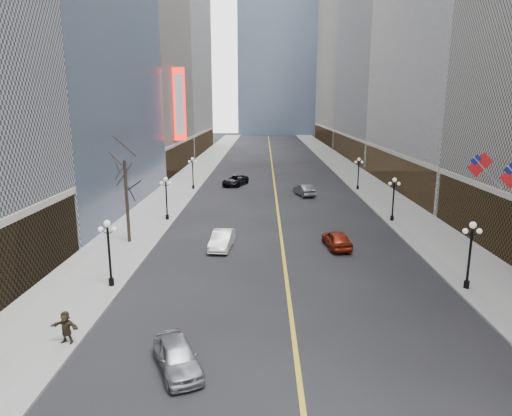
{
  "coord_description": "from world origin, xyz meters",
  "views": [
    {
      "loc": [
        -1.6,
        1.55,
        11.98
      ],
      "look_at": [
        -1.96,
        21.64,
        7.42
      ],
      "focal_mm": 32.0,
      "sensor_mm": 36.0,
      "label": 1
    }
  ],
  "objects_px": {
    "car_sb_far": "(304,190)",
    "streetlamp_east_1": "(470,248)",
    "streetlamp_east_3": "(359,170)",
    "streetlamp_west_1": "(109,246)",
    "streetlamp_east_2": "(394,195)",
    "car_nb_mid": "(222,240)",
    "streetlamp_west_2": "(166,194)",
    "car_nb_far": "(235,180)",
    "car_sb_mid": "(337,239)",
    "streetlamp_west_3": "(193,170)",
    "car_nb_near": "(177,356)"
  },
  "relations": [
    {
      "from": "streetlamp_west_1",
      "to": "streetlamp_east_2",
      "type": "bearing_deg",
      "value": 37.33
    },
    {
      "from": "streetlamp_east_3",
      "to": "car_nb_mid",
      "type": "distance_m",
      "value": 32.24
    },
    {
      "from": "streetlamp_west_2",
      "to": "car_sb_far",
      "type": "xyz_separation_m",
      "value": [
        15.61,
        13.93,
        -2.14
      ]
    },
    {
      "from": "streetlamp_west_3",
      "to": "car_nb_far",
      "type": "distance_m",
      "value": 7.21
    },
    {
      "from": "streetlamp_east_1",
      "to": "streetlamp_west_3",
      "type": "xyz_separation_m",
      "value": [
        -23.6,
        36.0,
        0.0
      ]
    },
    {
      "from": "streetlamp_west_1",
      "to": "streetlamp_west_3",
      "type": "distance_m",
      "value": 36.0
    },
    {
      "from": "streetlamp_east_2",
      "to": "streetlamp_west_1",
      "type": "xyz_separation_m",
      "value": [
        -23.6,
        -18.0,
        0.0
      ]
    },
    {
      "from": "streetlamp_east_1",
      "to": "car_sb_far",
      "type": "distance_m",
      "value": 32.99
    },
    {
      "from": "streetlamp_east_3",
      "to": "car_nb_mid",
      "type": "bearing_deg",
      "value": -121.81
    },
    {
      "from": "car_nb_mid",
      "to": "car_sb_mid",
      "type": "height_order",
      "value": "same"
    },
    {
      "from": "car_nb_near",
      "to": "car_nb_far",
      "type": "bearing_deg",
      "value": 66.58
    },
    {
      "from": "car_nb_far",
      "to": "streetlamp_east_3",
      "type": "bearing_deg",
      "value": 7.09
    },
    {
      "from": "streetlamp_east_3",
      "to": "streetlamp_west_1",
      "type": "xyz_separation_m",
      "value": [
        -23.6,
        -36.0,
        0.0
      ]
    },
    {
      "from": "car_nb_mid",
      "to": "streetlamp_west_2",
      "type": "bearing_deg",
      "value": 130.46
    },
    {
      "from": "car_nb_far",
      "to": "streetlamp_west_1",
      "type": "bearing_deg",
      "value": -79.58
    },
    {
      "from": "car_nb_far",
      "to": "car_sb_mid",
      "type": "bearing_deg",
      "value": -52.16
    },
    {
      "from": "streetlamp_west_1",
      "to": "streetlamp_west_2",
      "type": "height_order",
      "value": "same"
    },
    {
      "from": "streetlamp_west_2",
      "to": "car_sb_far",
      "type": "bearing_deg",
      "value": 41.76
    },
    {
      "from": "streetlamp_west_2",
      "to": "streetlamp_west_3",
      "type": "height_order",
      "value": "same"
    },
    {
      "from": "streetlamp_east_2",
      "to": "streetlamp_east_3",
      "type": "xyz_separation_m",
      "value": [
        0.0,
        18.0,
        0.0
      ]
    },
    {
      "from": "car_nb_near",
      "to": "car_nb_mid",
      "type": "bearing_deg",
      "value": 64.84
    },
    {
      "from": "streetlamp_east_2",
      "to": "car_nb_mid",
      "type": "distance_m",
      "value": 19.48
    },
    {
      "from": "streetlamp_west_3",
      "to": "car_nb_far",
      "type": "xyz_separation_m",
      "value": [
        5.83,
        3.67,
        -2.13
      ]
    },
    {
      "from": "streetlamp_west_3",
      "to": "car_sb_far",
      "type": "xyz_separation_m",
      "value": [
        15.61,
        -4.07,
        -2.14
      ]
    },
    {
      "from": "streetlamp_west_3",
      "to": "car_nb_near",
      "type": "relative_size",
      "value": 1.07
    },
    {
      "from": "streetlamp_west_1",
      "to": "car_nb_far",
      "type": "height_order",
      "value": "streetlamp_west_1"
    },
    {
      "from": "streetlamp_east_1",
      "to": "streetlamp_west_3",
      "type": "height_order",
      "value": "same"
    },
    {
      "from": "car_sb_far",
      "to": "streetlamp_east_1",
      "type": "bearing_deg",
      "value": 88.72
    },
    {
      "from": "streetlamp_east_2",
      "to": "streetlamp_west_3",
      "type": "relative_size",
      "value": 1.0
    },
    {
      "from": "streetlamp_east_3",
      "to": "streetlamp_west_1",
      "type": "height_order",
      "value": "same"
    },
    {
      "from": "streetlamp_east_2",
      "to": "streetlamp_west_2",
      "type": "xyz_separation_m",
      "value": [
        -23.6,
        0.0,
        0.0
      ]
    },
    {
      "from": "streetlamp_west_1",
      "to": "car_nb_far",
      "type": "distance_m",
      "value": 40.16
    },
    {
      "from": "car_sb_far",
      "to": "streetlamp_east_3",
      "type": "bearing_deg",
      "value": -168.37
    },
    {
      "from": "streetlamp_west_3",
      "to": "streetlamp_east_1",
      "type": "bearing_deg",
      "value": -56.75
    },
    {
      "from": "streetlamp_west_3",
      "to": "car_sb_mid",
      "type": "distance_m",
      "value": 31.68
    },
    {
      "from": "streetlamp_east_2",
      "to": "car_sb_far",
      "type": "distance_m",
      "value": 16.2
    },
    {
      "from": "streetlamp_east_2",
      "to": "streetlamp_west_2",
      "type": "relative_size",
      "value": 1.0
    },
    {
      "from": "streetlamp_east_3",
      "to": "car_nb_far",
      "type": "distance_m",
      "value": 18.27
    },
    {
      "from": "streetlamp_east_3",
      "to": "car_sb_far",
      "type": "distance_m",
      "value": 9.22
    },
    {
      "from": "streetlamp_east_1",
      "to": "streetlamp_east_3",
      "type": "height_order",
      "value": "same"
    },
    {
      "from": "streetlamp_east_2",
      "to": "streetlamp_west_2",
      "type": "height_order",
      "value": "same"
    },
    {
      "from": "streetlamp_west_2",
      "to": "car_nb_near",
      "type": "bearing_deg",
      "value": -77.29
    },
    {
      "from": "car_nb_near",
      "to": "car_nb_mid",
      "type": "height_order",
      "value": "car_nb_mid"
    },
    {
      "from": "streetlamp_east_3",
      "to": "streetlamp_east_2",
      "type": "bearing_deg",
      "value": -90.0
    },
    {
      "from": "car_sb_mid",
      "to": "car_sb_far",
      "type": "bearing_deg",
      "value": -94.71
    },
    {
      "from": "streetlamp_east_3",
      "to": "streetlamp_west_2",
      "type": "xyz_separation_m",
      "value": [
        -23.6,
        -18.0,
        0.0
      ]
    },
    {
      "from": "streetlamp_east_1",
      "to": "car_nb_far",
      "type": "xyz_separation_m",
      "value": [
        -17.77,
        39.67,
        -2.13
      ]
    },
    {
      "from": "streetlamp_east_2",
      "to": "car_nb_near",
      "type": "distance_m",
      "value": 32.7
    },
    {
      "from": "streetlamp_west_1",
      "to": "car_nb_near",
      "type": "relative_size",
      "value": 1.07
    },
    {
      "from": "streetlamp_east_1",
      "to": "streetlamp_west_2",
      "type": "relative_size",
      "value": 1.0
    }
  ]
}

